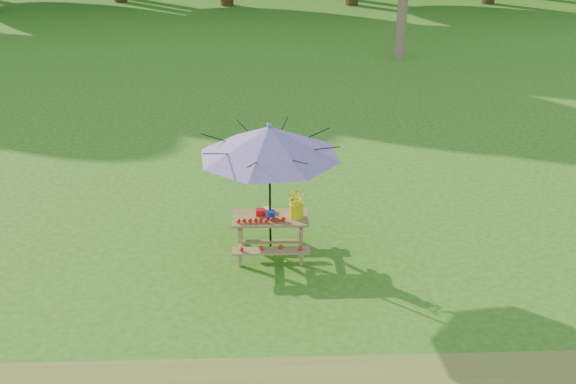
{
  "coord_description": "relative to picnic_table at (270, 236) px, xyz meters",
  "views": [
    {
      "loc": [
        4.01,
        -9.74,
        5.83
      ],
      "look_at": [
        4.38,
        0.5,
        1.1
      ],
      "focal_mm": 45.0,
      "sensor_mm": 36.0,
      "label": 1
    }
  ],
  "objects": [
    {
      "name": "tomatoes_row",
      "position": [
        -0.15,
        -0.18,
        0.38
      ],
      "size": [
        0.77,
        0.13,
        0.07
      ],
      "primitive_type": null,
      "color": "red",
      "rests_on": "picnic_table"
    },
    {
      "name": "flower_bucket",
      "position": [
        0.42,
        -0.01,
        0.61
      ],
      "size": [
        0.31,
        0.27,
        0.51
      ],
      "color": "yellow",
      "rests_on": "picnic_table"
    },
    {
      "name": "ground",
      "position": [
        -4.09,
        -0.5,
        -0.33
      ],
      "size": [
        120.0,
        120.0,
        0.0
      ],
      "primitive_type": "plane",
      "color": "#326A14",
      "rests_on": "ground"
    },
    {
      "name": "picnic_table",
      "position": [
        0.0,
        0.0,
        0.0
      ],
      "size": [
        1.2,
        1.32,
        0.67
      ],
      "color": "olive",
      "rests_on": "ground"
    },
    {
      "name": "produce_bins",
      "position": [
        -0.06,
        0.05,
        0.4
      ],
      "size": [
        0.3,
        0.37,
        0.13
      ],
      "color": "red",
      "rests_on": "picnic_table"
    },
    {
      "name": "patio_umbrella",
      "position": [
        0.0,
        0.0,
        1.62
      ],
      "size": [
        2.76,
        2.76,
        2.25
      ],
      "color": "black",
      "rests_on": "ground"
    }
  ]
}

